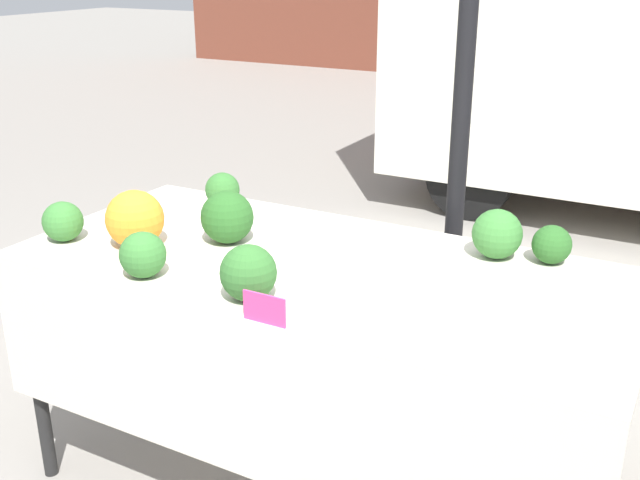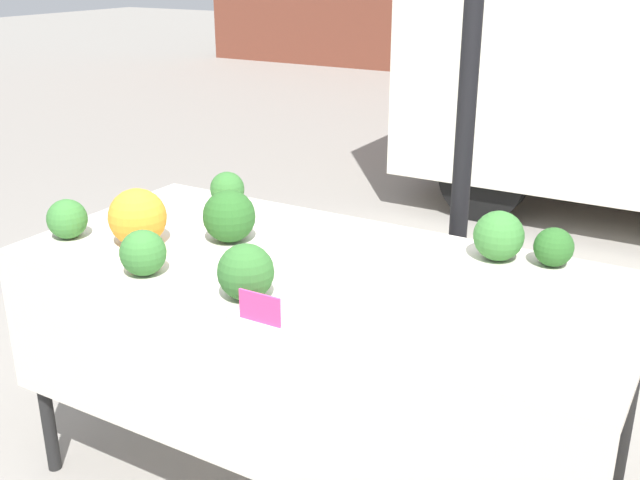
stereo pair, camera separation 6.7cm
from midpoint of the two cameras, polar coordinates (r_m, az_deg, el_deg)
The scene contains 12 objects.
tent_pole at distance 2.85m, azimuth 11.60°, elevation 7.18°, with size 0.07×0.07×2.40m.
market_table at distance 2.43m, azimuth -0.06°, elevation -4.72°, with size 2.02×0.92×0.91m.
orange_cauliflower at distance 2.63m, azimuth -13.02°, elevation 1.70°, with size 0.20×0.20×0.20m.
romanesco_head at distance 2.83m, azimuth -13.51°, elevation 2.09°, with size 0.14×0.14×0.11m.
broccoli_head_0 at distance 2.38m, azimuth -12.55°, elevation -0.96°, with size 0.15×0.15×0.15m.
broccoli_head_1 at distance 3.00m, azimuth -6.44°, elevation 3.89°, with size 0.14×0.14×0.14m.
broccoli_head_2 at distance 2.52m, azimuth 18.12°, elevation -0.52°, with size 0.13×0.13×0.13m.
broccoli_head_3 at distance 2.52m, azimuth 14.21°, elevation 0.30°, with size 0.17×0.17×0.17m.
broccoli_head_4 at distance 2.61m, azimuth -6.20°, elevation 1.81°, with size 0.18×0.18×0.18m.
broccoli_head_5 at distance 2.17m, azimuth -4.79°, elevation -2.44°, with size 0.17×0.17×0.17m.
broccoli_head_6 at distance 2.77m, azimuth -18.05°, elevation 1.53°, with size 0.14×0.14×0.14m.
price_sign at distance 2.04m, azimuth -3.67°, elevation -5.20°, with size 0.13×0.01×0.09m.
Camera 2 is at (1.13, -1.95, 1.85)m, focal length 42.00 mm.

